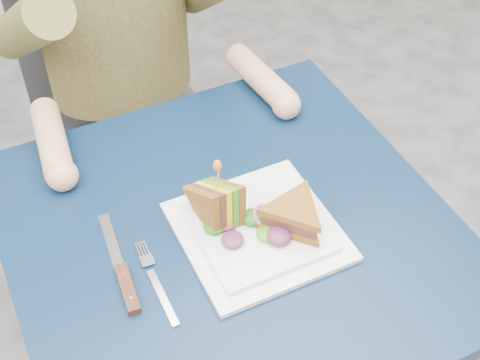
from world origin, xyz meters
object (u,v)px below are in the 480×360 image
chair (115,87)px  fork (157,284)px  sandwich_upright (219,205)px  knife (124,279)px  plate (258,230)px  sandwich_flat (294,215)px  table (231,257)px

chair → fork: (-0.16, -0.77, 0.19)m
chair → sandwich_upright: size_ratio=6.94×
sandwich_upright → fork: (-0.14, -0.07, -0.05)m
fork → knife: knife is taller
plate → knife: (-0.24, 0.00, -0.00)m
fork → sandwich_flat: bearing=0.2°
sandwich_upright → knife: bearing=-167.4°
chair → knife: 0.79m
plate → sandwich_flat: 0.07m
chair → knife: bearing=-105.3°
plate → knife: bearing=179.2°
sandwich_upright → sandwich_flat: bearing=-33.1°
sandwich_upright → fork: size_ratio=0.75×
table → knife: bearing=-172.4°
chair → sandwich_flat: bearing=-83.2°
sandwich_upright → fork: 0.17m
chair → sandwich_upright: 0.74m
table → fork: bearing=-160.4°
fork → table: bearing=19.6°
table → chair: (0.00, 0.71, -0.11)m
table → sandwich_upright: (-0.02, 0.01, 0.13)m
sandwich_upright → knife: (-0.19, -0.04, -0.05)m
sandwich_upright → fork: bearing=-153.6°
plate → knife: size_ratio=1.17×
sandwich_upright → knife: sandwich_upright is taller
chair → plate: size_ratio=3.58×
table → knife: (-0.20, -0.03, 0.09)m
plate → fork: size_ratio=1.45×
table → chair: bearing=90.0°
fork → knife: 0.05m
table → plate: 0.10m
plate → sandwich_upright: size_ratio=1.94×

